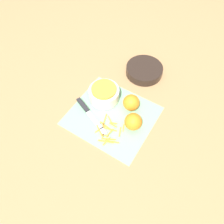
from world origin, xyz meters
name	(u,v)px	position (x,y,z in m)	size (l,w,h in m)	color
ground_plane	(112,116)	(0.00, 0.00, 0.00)	(4.00, 4.00, 0.00)	#9E754C
cutting_board	(112,116)	(0.00, 0.00, 0.00)	(0.40, 0.37, 0.01)	#75AD84
bowl_speckled	(104,94)	(-0.09, 0.07, 0.05)	(0.16, 0.16, 0.08)	silver
bowl_dark	(144,70)	(0.00, 0.35, 0.02)	(0.21, 0.21, 0.05)	black
knife	(86,109)	(-0.13, -0.04, 0.01)	(0.24, 0.11, 0.02)	#232328
orange_left	(134,121)	(0.12, 0.00, 0.05)	(0.08, 0.08, 0.08)	orange
orange_right	(131,103)	(0.06, 0.09, 0.05)	(0.08, 0.08, 0.08)	orange
peel_pile	(108,131)	(0.03, -0.09, 0.01)	(0.14, 0.15, 0.01)	orange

